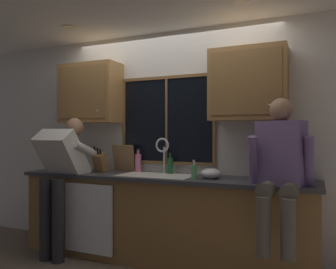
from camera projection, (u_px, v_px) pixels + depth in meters
back_wall at (173, 142)px, 3.95m from camera, size 5.56×0.12×2.55m
ceiling_downlight_left at (70, 27)px, 3.72m from camera, size 0.14×0.14×0.01m
ceiling_downlight_right at (243, 0)px, 2.97m from camera, size 0.14×0.14×0.01m
window_glass at (167, 120)px, 3.91m from camera, size 1.10×0.02×0.95m
window_frame_top at (167, 77)px, 3.90m from camera, size 1.17×0.02×0.04m
window_frame_bottom at (167, 163)px, 3.90m from camera, size 1.17×0.02×0.04m
window_frame_left at (124, 121)px, 4.12m from camera, size 0.03×0.02×0.95m
window_frame_right at (214, 119)px, 3.67m from camera, size 0.03×0.02×0.95m
window_mullion_center at (167, 120)px, 3.89m from camera, size 0.02×0.02×0.95m
lower_cabinet_run at (160, 220)px, 3.63m from camera, size 3.16×0.58×0.88m
countertop at (159, 177)px, 3.61m from camera, size 3.22×0.62×0.04m
dishwasher_front at (88, 219)px, 3.62m from camera, size 0.60×0.02×0.74m
upper_cabinet_left at (90, 94)px, 4.14m from camera, size 0.76×0.36×0.72m
upper_cabinet_right at (248, 84)px, 3.37m from camera, size 0.76×0.36×0.72m
sink at (156, 184)px, 3.64m from camera, size 0.80×0.46×0.21m
faucet at (164, 151)px, 3.80m from camera, size 0.18×0.09×0.40m
person_standing at (61, 170)px, 3.76m from camera, size 0.53×0.69×1.55m
person_sitting_on_counter at (280, 165)px, 2.87m from camera, size 0.54×0.65×1.26m
knife_block at (100, 163)px, 3.96m from camera, size 0.12×0.18×0.32m
cutting_board at (124, 158)px, 4.05m from camera, size 0.29×0.09×0.32m
mixing_bowl at (211, 174)px, 3.38m from camera, size 0.21×0.21×0.11m
soap_dispenser at (194, 172)px, 3.34m from camera, size 0.06×0.07×0.19m
bottle_green_glass at (138, 162)px, 3.97m from camera, size 0.07×0.07×0.27m
bottle_tall_clear at (170, 165)px, 3.77m from camera, size 0.06×0.06×0.24m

